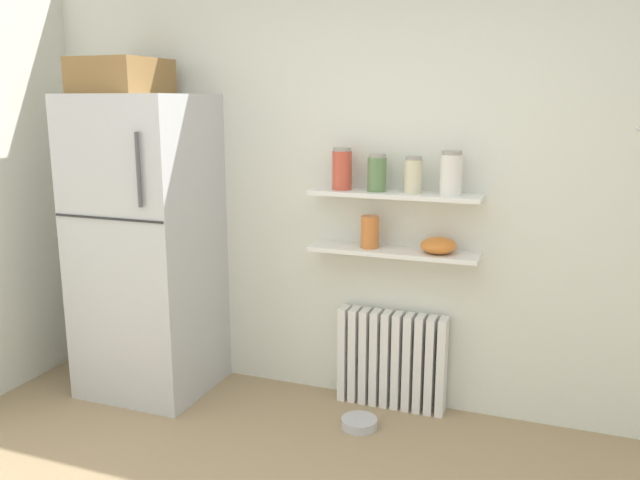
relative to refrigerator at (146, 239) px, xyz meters
The scene contains 12 objects.
back_wall 1.50m from the refrigerator, 15.53° to the left, with size 7.04×0.10×2.60m, color silver.
refrigerator is the anchor object (origin of this frame).
radiator 1.65m from the refrigerator, ahead, with size 0.64×0.12×0.58m.
wall_shelf_lower 1.50m from the refrigerator, ahead, with size 0.96×0.22×0.03m, color white.
wall_shelf_upper 1.54m from the refrigerator, ahead, with size 0.96×0.22×0.03m, color white.
storage_jar_0 1.28m from the refrigerator, 11.02° to the left, with size 0.11×0.11×0.24m.
storage_jar_1 1.47m from the refrigerator, ahead, with size 0.11×0.11×0.21m.
storage_jar_2 1.66m from the refrigerator, ahead, with size 0.10×0.10×0.20m.
storage_jar_3 1.86m from the refrigerator, ahead, with size 0.12×0.12×0.24m.
vase 1.37m from the refrigerator, ahead, with size 0.10×0.10×0.18m, color #CC7033.
shelf_bowl 1.76m from the refrigerator, ahead, with size 0.20×0.20×0.09m, color orange.
pet_food_bowl 1.67m from the refrigerator, ahead, with size 0.20×0.20×0.05m, color #B7B7BC.
Camera 1 is at (0.94, -1.55, 1.78)m, focal length 36.13 mm.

